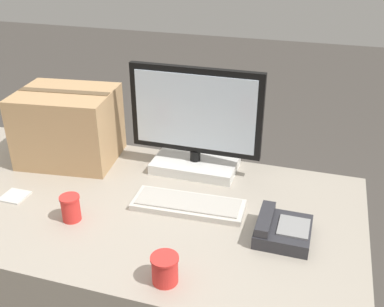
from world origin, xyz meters
name	(u,v)px	position (x,y,z in m)	size (l,w,h in m)	color
office_desk	(126,275)	(0.00, 0.00, 0.37)	(1.80, 0.90, 0.73)	#A89E8E
monitor	(195,130)	(0.20, 0.32, 0.92)	(0.55, 0.21, 0.45)	white
keyboard	(188,204)	(0.26, 0.03, 0.75)	(0.42, 0.17, 0.03)	beige
desk_phone	(281,230)	(0.61, -0.04, 0.76)	(0.18, 0.19, 0.08)	#2D2D33
paper_cup_left	(71,208)	(-0.11, -0.16, 0.78)	(0.07, 0.07, 0.10)	red
paper_cup_right	(165,269)	(0.31, -0.35, 0.78)	(0.08, 0.08, 0.09)	red
cardboard_box	(69,126)	(-0.35, 0.26, 0.89)	(0.44, 0.37, 0.31)	tan
sticky_note_pad	(15,196)	(-0.40, -0.09, 0.74)	(0.09, 0.09, 0.01)	silver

